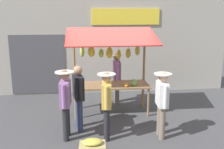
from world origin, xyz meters
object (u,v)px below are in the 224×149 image
(market_stall, at_px, (111,61))
(shopper_in_grey_tee, at_px, (107,100))
(produce_crate_near, at_px, (92,149))
(shopper_with_shopping_bag, at_px, (78,93))
(shopper_in_striped_shirt, at_px, (162,99))
(shopper_with_ponytail, at_px, (65,99))
(vendor_with_sunhat, at_px, (117,74))

(market_stall, relative_size, shopper_in_grey_tee, 1.53)
(shopper_in_grey_tee, xyz_separation_m, produce_crate_near, (0.38, 0.87, -0.77))
(shopper_with_shopping_bag, height_order, shopper_in_grey_tee, shopper_with_shopping_bag)
(market_stall, bearing_deg, shopper_in_striped_shirt, 120.63)
(produce_crate_near, bearing_deg, shopper_with_ponytail, -59.23)
(shopper_with_shopping_bag, bearing_deg, produce_crate_near, -179.96)
(shopper_in_striped_shirt, distance_m, shopper_in_grey_tee, 1.31)
(shopper_in_striped_shirt, xyz_separation_m, shopper_in_grey_tee, (1.31, -0.06, 0.01))
(shopper_with_ponytail, distance_m, produce_crate_near, 1.39)
(market_stall, height_order, produce_crate_near, market_stall)
(shopper_in_striped_shirt, relative_size, shopper_in_grey_tee, 0.99)
(market_stall, height_order, shopper_with_shopping_bag, market_stall)
(vendor_with_sunhat, height_order, shopper_with_ponytail, shopper_with_ponytail)
(shopper_with_ponytail, bearing_deg, vendor_with_sunhat, -29.11)
(market_stall, relative_size, produce_crate_near, 4.41)
(shopper_in_striped_shirt, distance_m, shopper_with_shopping_bag, 2.07)
(vendor_with_sunhat, height_order, shopper_in_grey_tee, vendor_with_sunhat)
(shopper_in_striped_shirt, xyz_separation_m, shopper_with_ponytail, (2.27, -0.16, 0.05))
(shopper_in_striped_shirt, height_order, shopper_in_grey_tee, shopper_in_grey_tee)
(shopper_in_striped_shirt, bearing_deg, shopper_in_grey_tee, 90.16)
(shopper_in_grey_tee, bearing_deg, produce_crate_near, 163.20)
(vendor_with_sunhat, distance_m, shopper_with_ponytail, 2.74)
(shopper_in_striped_shirt, bearing_deg, market_stall, 33.34)
(vendor_with_sunhat, relative_size, produce_crate_near, 2.94)
(vendor_with_sunhat, xyz_separation_m, shopper_in_grey_tee, (0.53, 2.40, -0.02))
(vendor_with_sunhat, height_order, produce_crate_near, vendor_with_sunhat)
(market_stall, distance_m, shopper_with_ponytail, 2.09)
(vendor_with_sunhat, bearing_deg, shopper_with_shopping_bag, -31.47)
(shopper_with_ponytail, bearing_deg, shopper_in_grey_tee, -92.29)
(shopper_in_striped_shirt, xyz_separation_m, produce_crate_near, (1.69, 0.82, -0.76))
(shopper_with_ponytail, bearing_deg, shopper_with_shopping_bag, -27.84)
(market_stall, height_order, shopper_with_ponytail, market_stall)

